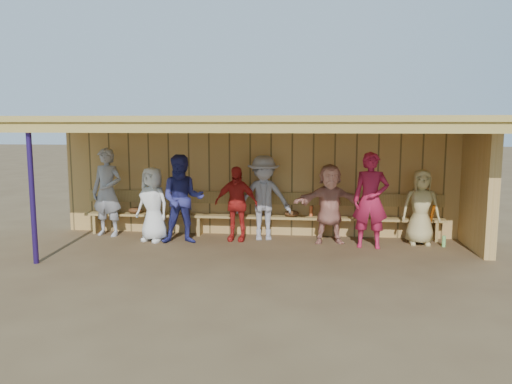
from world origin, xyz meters
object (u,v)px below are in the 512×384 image
player_f (330,204)px  player_h (421,207)px  player_g (371,200)px  bench (260,212)px  player_a (107,192)px  player_e (264,198)px  player_d (236,204)px  player_c (183,199)px  player_b (153,204)px

player_f → player_h: bearing=-3.7°
player_g → bench: size_ratio=0.24×
player_a → player_e: (3.33, 0.00, -0.07)m
player_d → player_f: player_f is taller
player_g → player_h: (1.02, 0.35, -0.18)m
player_e → player_a: bearing=171.4°
bench → player_f: bearing=-17.7°
player_a → player_d: (2.78, -0.14, -0.17)m
player_c → player_d: (1.02, 0.34, -0.12)m
player_d → player_g: 2.67m
player_h → player_e: bearing=179.9°
player_b → player_d: 1.69m
player_b → player_d: bearing=30.4°
player_e → player_g: player_g is taller
player_b → player_f: size_ratio=0.96×
player_c → player_b: bearing=159.6°
player_g → player_h: player_g is taller
bench → player_a: bearing=-174.6°
player_b → player_f: player_f is taller
player_g → player_b: bearing=-174.3°
player_c → player_d: bearing=7.4°
player_b → player_g: 4.32m
player_e → bench: 0.47m
player_d → player_f: size_ratio=0.96×
player_a → player_c: (1.76, -0.48, -0.05)m
player_b → player_c: player_c is taller
bench → player_d: bearing=-134.8°
player_c → player_g: size_ratio=0.96×
player_g → player_h: bearing=25.7°
player_d → player_a: bearing=-176.0°
player_g → player_d: bearing=-180.0°
player_e → bench: size_ratio=0.23×
player_d → bench: (0.44, 0.45, -0.23)m
player_h → bench: player_h is taller
player_e → player_f: (1.34, -0.16, -0.07)m
bench → player_e: bearing=-70.6°
player_a → player_e: 3.33m
player_c → player_d: 1.09m
player_a → bench: bearing=16.4°
player_f → player_e: bearing=167.6°
player_a → player_b: bearing=-7.8°
player_d → player_f: bearing=6.5°
player_c → player_a: bearing=153.4°
player_f → player_g: 0.82m
player_d → player_h: (3.67, 0.05, -0.02)m
player_g → bench: player_g is taller
player_d → player_h: player_d is taller
player_d → player_h: size_ratio=1.02×
player_a → player_h: bearing=10.2°
player_b → player_e: player_e is taller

